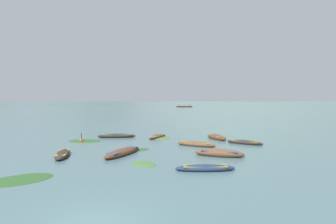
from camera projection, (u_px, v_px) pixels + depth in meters
The scene contains 20 objects.
ground_plane at pixel (172, 101), 1506.33m from camera, with size 6000.00×6000.00×0.00m, color slate.
mountain_1 at pixel (86, 76), 2494.72m from camera, with size 1345.52×1345.52×511.81m, color #4C5B56.
mountain_2 at pixel (179, 84), 2150.87m from camera, with size 977.26×977.26×296.54m, color slate.
mountain_3 at pixel (247, 65), 2107.77m from camera, with size 2098.79×2098.79×612.18m, color slate.
rowboat_0 at pixel (219, 153), 19.02m from camera, with size 3.94×2.17×0.69m.
rowboat_1 at pixel (123, 152), 19.54m from camera, with size 2.80×4.57×0.60m.
rowboat_2 at pixel (245, 142), 24.33m from camera, with size 3.47×2.55×0.47m.
rowboat_3 at pixel (157, 136), 28.46m from camera, with size 2.34×3.74×0.47m.
rowboat_4 at pixel (216, 137), 27.45m from camera, with size 2.28×3.52×0.62m.
rowboat_5 at pixel (117, 136), 28.67m from camera, with size 4.48×1.55×0.53m.
rowboat_6 at pixel (63, 154), 18.95m from camera, with size 1.93×3.75×0.50m.
rowboat_7 at pixel (196, 144), 23.25m from camera, with size 3.84×2.47×0.51m.
rowboat_8 at pixel (205, 168), 15.12m from camera, with size 3.73×1.12×0.44m.
ferry_0 at pixel (184, 106), 159.17m from camera, with size 10.51×5.99×2.54m.
mooring_buoy at pixel (81, 141), 25.54m from camera, with size 0.43×0.43×1.04m.
weed_patch_0 at pixel (161, 138), 28.10m from camera, with size 2.21×2.48×0.14m, color #477033.
weed_patch_1 at pixel (135, 150), 21.19m from camera, with size 1.40×2.65×0.14m, color #2D5628.
weed_patch_4 at pixel (144, 164), 16.56m from camera, with size 1.32×1.90×0.14m, color #477033.
weed_patch_5 at pixel (84, 141), 26.04m from camera, with size 3.47×2.39×0.14m, color #2D5628.
weed_patch_6 at pixel (20, 180), 13.31m from camera, with size 3.27×2.15×0.14m, color #2D5628.
Camera 1 is at (2.76, -7.99, 4.28)m, focal length 26.41 mm.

